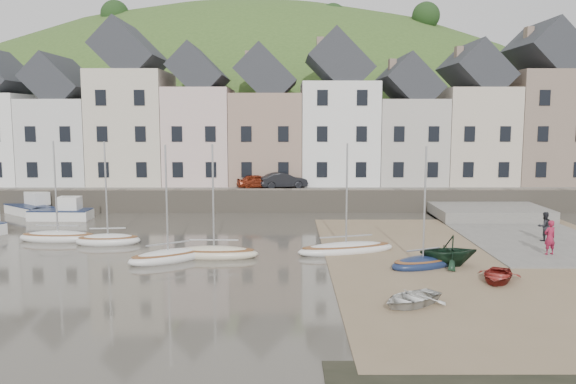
{
  "coord_description": "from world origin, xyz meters",
  "views": [
    {
      "loc": [
        -0.1,
        -29.33,
        7.54
      ],
      "look_at": [
        0.0,
        6.0,
        3.0
      ],
      "focal_mm": 36.66,
      "sensor_mm": 36.0,
      "label": 1
    }
  ],
  "objects_px": {
    "rowboat_green": "(448,251)",
    "car_left": "(257,181)",
    "rowboat_white": "(411,298)",
    "person_red": "(550,237)",
    "person_dark": "(544,226)",
    "sailboat_0": "(58,237)",
    "car_right": "(283,180)",
    "rowboat_red": "(497,275)"
  },
  "relations": [
    {
      "from": "rowboat_green",
      "to": "car_left",
      "type": "bearing_deg",
      "value": -158.61
    },
    {
      "from": "rowboat_white",
      "to": "car_left",
      "type": "height_order",
      "value": "car_left"
    },
    {
      "from": "person_red",
      "to": "person_dark",
      "type": "distance_m",
      "value": 3.75
    },
    {
      "from": "sailboat_0",
      "to": "car_right",
      "type": "bearing_deg",
      "value": 44.58
    },
    {
      "from": "car_right",
      "to": "rowboat_white",
      "type": "bearing_deg",
      "value": 176.03
    },
    {
      "from": "person_red",
      "to": "car_right",
      "type": "relative_size",
      "value": 0.48
    },
    {
      "from": "rowboat_green",
      "to": "car_right",
      "type": "xyz_separation_m",
      "value": [
        -8.42,
        19.88,
        1.41
      ]
    },
    {
      "from": "rowboat_white",
      "to": "person_red",
      "type": "distance_m",
      "value": 12.57
    },
    {
      "from": "rowboat_green",
      "to": "car_right",
      "type": "bearing_deg",
      "value": -163.76
    },
    {
      "from": "person_red",
      "to": "rowboat_red",
      "type": "bearing_deg",
      "value": 31.82
    },
    {
      "from": "rowboat_white",
      "to": "car_left",
      "type": "relative_size",
      "value": 0.83
    },
    {
      "from": "sailboat_0",
      "to": "rowboat_white",
      "type": "relative_size",
      "value": 2.24
    },
    {
      "from": "car_left",
      "to": "person_dark",
      "type": "bearing_deg",
      "value": -142.87
    },
    {
      "from": "car_right",
      "to": "rowboat_red",
      "type": "bearing_deg",
      "value": -171.73
    },
    {
      "from": "car_left",
      "to": "sailboat_0",
      "type": "bearing_deg",
      "value": 125.01
    },
    {
      "from": "rowboat_red",
      "to": "person_red",
      "type": "xyz_separation_m",
      "value": [
        4.6,
        5.02,
        0.72
      ]
    },
    {
      "from": "car_left",
      "to": "car_right",
      "type": "height_order",
      "value": "car_right"
    },
    {
      "from": "rowboat_white",
      "to": "rowboat_red",
      "type": "bearing_deg",
      "value": 89.83
    },
    {
      "from": "car_right",
      "to": "person_dark",
      "type": "bearing_deg",
      "value": -147.24
    },
    {
      "from": "person_red",
      "to": "rowboat_white",
      "type": "bearing_deg",
      "value": 26.65
    },
    {
      "from": "rowboat_red",
      "to": "person_dark",
      "type": "xyz_separation_m",
      "value": [
        5.86,
        8.56,
        0.66
      ]
    },
    {
      "from": "rowboat_green",
      "to": "rowboat_red",
      "type": "xyz_separation_m",
      "value": [
        1.48,
        -2.86,
        -0.5
      ]
    },
    {
      "from": "person_dark",
      "to": "car_left",
      "type": "relative_size",
      "value": 0.51
    },
    {
      "from": "rowboat_white",
      "to": "rowboat_red",
      "type": "relative_size",
      "value": 1.05
    },
    {
      "from": "rowboat_green",
      "to": "person_red",
      "type": "xyz_separation_m",
      "value": [
        6.07,
        2.17,
        0.22
      ]
    },
    {
      "from": "rowboat_white",
      "to": "person_red",
      "type": "height_order",
      "value": "person_red"
    },
    {
      "from": "rowboat_white",
      "to": "rowboat_red",
      "type": "xyz_separation_m",
      "value": [
        4.68,
        3.43,
        -0.01
      ]
    },
    {
      "from": "person_red",
      "to": "sailboat_0",
      "type": "bearing_deg",
      "value": -24.14
    },
    {
      "from": "rowboat_red",
      "to": "car_left",
      "type": "relative_size",
      "value": 0.79
    },
    {
      "from": "person_red",
      "to": "car_left",
      "type": "distance_m",
      "value": 24.36
    },
    {
      "from": "person_dark",
      "to": "rowboat_white",
      "type": "bearing_deg",
      "value": 37.63
    },
    {
      "from": "car_left",
      "to": "car_right",
      "type": "distance_m",
      "value": 2.2
    },
    {
      "from": "rowboat_white",
      "to": "car_right",
      "type": "xyz_separation_m",
      "value": [
        -5.21,
        26.17,
        1.9
      ]
    },
    {
      "from": "rowboat_red",
      "to": "car_left",
      "type": "xyz_separation_m",
      "value": [
        -12.09,
        22.74,
        1.84
      ]
    },
    {
      "from": "rowboat_white",
      "to": "person_dark",
      "type": "height_order",
      "value": "person_dark"
    },
    {
      "from": "car_left",
      "to": "rowboat_red",
      "type": "bearing_deg",
      "value": -166.55
    },
    {
      "from": "sailboat_0",
      "to": "person_dark",
      "type": "distance_m",
      "value": 29.49
    },
    {
      "from": "car_left",
      "to": "rowboat_white",
      "type": "bearing_deg",
      "value": -178.74
    },
    {
      "from": "sailboat_0",
      "to": "person_dark",
      "type": "relative_size",
      "value": 3.61
    },
    {
      "from": "sailboat_0",
      "to": "rowboat_white",
      "type": "height_order",
      "value": "sailboat_0"
    },
    {
      "from": "rowboat_white",
      "to": "sailboat_0",
      "type": "bearing_deg",
      "value": -160.16
    },
    {
      "from": "sailboat_0",
      "to": "rowboat_green",
      "type": "xyz_separation_m",
      "value": [
        22.14,
        -6.35,
        0.58
      ]
    }
  ]
}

